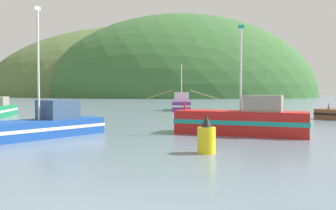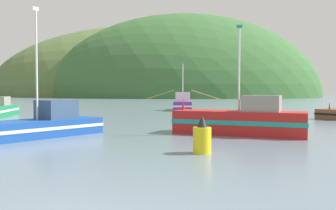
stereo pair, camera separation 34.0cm
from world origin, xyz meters
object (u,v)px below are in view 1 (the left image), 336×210
Objects in this scene: fishing_boat_red at (243,120)px; fishing_boat_purple at (182,104)px; channel_buoy at (206,138)px; fishing_boat_blue at (43,125)px.

fishing_boat_purple is at bearing -62.92° from fishing_boat_red.
fishing_boat_red reaches higher than channel_buoy.
fishing_boat_blue is 31.32m from fishing_boat_purple.
fishing_boat_blue reaches higher than fishing_boat_red.
fishing_boat_red is 7.12m from channel_buoy.
fishing_boat_blue is at bearing 154.43° from channel_buoy.
fishing_boat_purple reaches higher than fishing_boat_red.
fishing_boat_blue is 10.45m from channel_buoy.
fishing_boat_blue is at bearing 165.21° from fishing_boat_purple.
fishing_boat_red is at bearing -172.40° from fishing_boat_purple.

